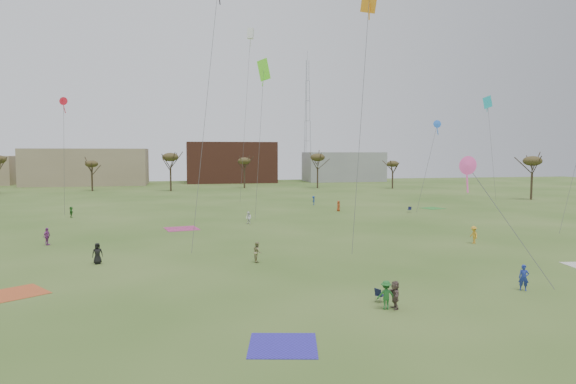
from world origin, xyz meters
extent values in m
plane|color=#33551A|center=(0.00, 0.00, 0.00)|extent=(260.00, 260.00, 0.00)
imported|color=#216527|center=(2.13, -5.51, 0.84)|extent=(1.17, 0.78, 1.68)
imported|color=navy|center=(12.56, -3.68, 0.86)|extent=(0.75, 0.69, 1.72)
imported|color=#96905F|center=(-3.35, 8.37, 0.85)|extent=(0.67, 0.85, 1.71)
imported|color=brown|center=(2.67, -5.54, 0.83)|extent=(0.62, 1.57, 1.66)
imported|color=black|center=(-16.20, 10.45, 0.86)|extent=(0.95, 0.73, 1.73)
imported|color=gold|center=(19.03, 12.45, 0.87)|extent=(0.67, 1.14, 1.74)
imported|color=#A1439F|center=(-22.39, 20.21, 0.87)|extent=(0.74, 1.10, 1.73)
imported|color=white|center=(-1.19, 30.55, 0.79)|extent=(0.96, 0.97, 1.58)
imported|color=#296C24|center=(-24.56, 42.05, 0.75)|extent=(0.80, 1.47, 1.51)
imported|color=#A33F1C|center=(14.15, 41.55, 0.80)|extent=(0.89, 0.93, 1.61)
imported|color=navy|center=(12.71, 51.15, 0.77)|extent=(0.63, 1.03, 1.54)
cube|color=#C65327|center=(-19.99, 2.47, 0.00)|extent=(4.62, 4.62, 0.03)
cube|color=#3229B4|center=(-4.81, -9.71, 0.00)|extent=(3.80, 3.80, 0.03)
cube|color=#B03670|center=(-9.50, 28.25, 0.00)|extent=(4.40, 4.40, 0.03)
cube|color=#318530|center=(30.25, 42.16, 0.00)|extent=(3.84, 3.84, 0.03)
cube|color=#131835|center=(2.35, -4.14, 0.42)|extent=(0.67, 0.67, 0.04)
cube|color=#131835|center=(2.15, -4.24, 0.65)|extent=(0.34, 0.51, 0.44)
cube|color=#141639|center=(24.10, 37.73, 0.42)|extent=(0.71, 0.71, 0.04)
cube|color=#141639|center=(24.27, 37.88, 0.65)|extent=(0.43, 0.46, 0.44)
cylinder|color=#4C4C51|center=(-7.33, 10.85, 12.33)|extent=(2.78, 4.33, 22.86)
cylinder|color=#4C4C51|center=(29.64, 11.78, 6.70)|extent=(3.84, 1.33, 11.61)
cube|color=teal|center=(39.78, 42.43, 17.22)|extent=(1.00, 1.00, 1.96)
cube|color=teal|center=(39.78, 42.43, 16.54)|extent=(0.08, 0.08, 1.76)
cylinder|color=#4C4C51|center=(40.58, 42.01, 9.06)|extent=(1.65, 0.89, 16.33)
cube|color=orange|center=(6.61, 9.58, 21.39)|extent=(0.08, 0.08, 1.96)
cylinder|color=#4C4C51|center=(5.28, 7.67, 11.53)|extent=(2.70, 3.87, 21.26)
cube|color=silver|center=(1.73, 49.38, 28.00)|extent=(0.93, 0.93, 1.59)
cube|color=silver|center=(1.73, 49.38, 27.07)|extent=(0.08, 0.08, 2.39)
cylinder|color=#4C4C51|center=(0.78, 49.35, 14.45)|extent=(1.93, 0.10, 27.10)
cube|color=#70FA29|center=(0.54, 28.87, 19.03)|extent=(1.26, 1.26, 2.48)
cube|color=#70FA29|center=(0.54, 28.87, 18.16)|extent=(0.08, 0.08, 2.23)
cylinder|color=#4C4C51|center=(-0.14, 28.16, 9.96)|extent=(1.41, 1.47, 18.13)
cone|color=#FF50AB|center=(9.08, -2.29, 8.23)|extent=(1.24, 0.09, 1.24)
cube|color=#FF50AB|center=(9.08, -2.29, 7.44)|extent=(0.08, 0.08, 2.04)
cylinder|color=#4C4C51|center=(10.73, -4.51, 4.57)|extent=(3.34, 4.48, 7.35)
cone|color=blue|center=(24.67, 30.83, 12.90)|extent=(1.06, 0.08, 1.06)
cube|color=blue|center=(24.67, 30.83, 12.23)|extent=(0.08, 0.08, 1.73)
cylinder|color=#4C4C51|center=(23.24, 30.77, 6.90)|extent=(2.89, 0.17, 12.01)
cone|color=red|center=(-23.85, 36.31, 15.50)|extent=(1.03, 0.08, 1.03)
cube|color=red|center=(-23.85, 36.31, 14.84)|extent=(0.08, 0.08, 1.69)
cylinder|color=#4C4C51|center=(-24.11, 36.69, 8.20)|extent=(0.57, 0.81, 14.60)
cylinder|color=#3A2B1E|center=(-30.00, 92.00, 2.16)|extent=(0.40, 0.40, 4.32)
ellipsoid|color=#473D1E|center=(-30.00, 92.00, 6.34)|extent=(3.02, 3.02, 1.58)
cylinder|color=#3A2B1E|center=(-12.00, 88.00, 2.70)|extent=(0.40, 0.40, 5.40)
ellipsoid|color=#473D1E|center=(-12.00, 88.00, 7.92)|extent=(3.78, 3.78, 1.98)
cylinder|color=#3A2B1E|center=(6.00, 94.00, 2.34)|extent=(0.40, 0.40, 4.68)
ellipsoid|color=#473D1E|center=(6.00, 94.00, 6.86)|extent=(3.28, 3.28, 1.72)
cylinder|color=#3A2B1E|center=(24.00, 90.00, 2.64)|extent=(0.40, 0.40, 5.28)
ellipsoid|color=#473D1E|center=(24.00, 90.00, 7.74)|extent=(3.70, 3.70, 1.94)
cylinder|color=#3A2B1E|center=(42.00, 85.00, 2.10)|extent=(0.40, 0.40, 4.20)
ellipsoid|color=#473D1E|center=(42.00, 85.00, 6.16)|extent=(2.94, 2.94, 1.54)
cylinder|color=#3A2B1E|center=(56.00, 52.00, 2.52)|extent=(0.40, 0.40, 5.04)
ellipsoid|color=#473D1E|center=(56.00, 52.00, 7.39)|extent=(3.53, 3.53, 1.85)
cube|color=#937F60|center=(-35.00, 115.00, 5.00)|extent=(32.00, 14.00, 10.00)
cube|color=brown|center=(5.00, 120.00, 6.00)|extent=(26.00, 16.00, 12.00)
cube|color=gray|center=(40.00, 118.00, 4.50)|extent=(24.00, 12.00, 9.00)
cylinder|color=#9EA3A8|center=(30.90, 125.00, 19.00)|extent=(0.16, 0.16, 38.00)
cylinder|color=#9EA3A8|center=(29.55, 125.78, 19.00)|extent=(0.16, 0.16, 38.00)
cylinder|color=#9EA3A8|center=(29.55, 124.22, 19.00)|extent=(0.16, 0.16, 38.00)
cylinder|color=#9EA3A8|center=(30.00, 125.00, 39.50)|extent=(0.10, 0.10, 3.00)
camera|label=1|loc=(-9.32, -32.34, 9.11)|focal=31.43mm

